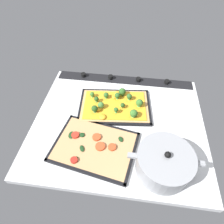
{
  "coord_description": "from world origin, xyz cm",
  "views": [
    {
      "loc": [
        -4.19,
        57.31,
        74.1
      ],
      "look_at": [
        3.66,
        -2.61,
        3.56
      ],
      "focal_mm": 30.28,
      "sensor_mm": 36.0,
      "label": 1
    }
  ],
  "objects": [
    {
      "name": "cooking_pot",
      "position": [
        -20.01,
        22.21,
        5.45
      ],
      "size": [
        28.84,
        22.07,
        13.22
      ],
      "color": "gray",
      "rests_on": "ground_plane"
    },
    {
      "name": "stove_control_panel",
      "position": [
        0.0,
        -31.69,
        0.55
      ],
      "size": [
        80.1,
        7.0,
        2.6
      ],
      "color": "black",
      "rests_on": "ground_plane"
    },
    {
      "name": "veggie_pizza_back",
      "position": [
        9.18,
        15.87,
        1.05
      ],
      "size": [
        36.73,
        28.79,
        1.9
      ],
      "color": "tan",
      "rests_on": "baking_tray_back"
    },
    {
      "name": "baking_tray_front",
      "position": [
        3.09,
        -9.22,
        0.37
      ],
      "size": [
        39.17,
        28.07,
        1.3
      ],
      "color": "black",
      "rests_on": "ground_plane"
    },
    {
      "name": "ground_plane",
      "position": [
        0.0,
        0.0,
        -1.5
      ],
      "size": [
        83.43,
        70.37,
        3.0
      ],
      "primitive_type": "cube",
      "color": "silver"
    },
    {
      "name": "broccoli_pizza",
      "position": [
        2.77,
        -9.29,
        1.98
      ],
      "size": [
        36.55,
        25.44,
        5.68
      ],
      "color": "tan",
      "rests_on": "baking_tray_front"
    },
    {
      "name": "baking_tray_back",
      "position": [
        9.01,
        15.96,
        0.37
      ],
      "size": [
        39.52,
        31.57,
        1.3
      ],
      "color": "black",
      "rests_on": "ground_plane"
    }
  ]
}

